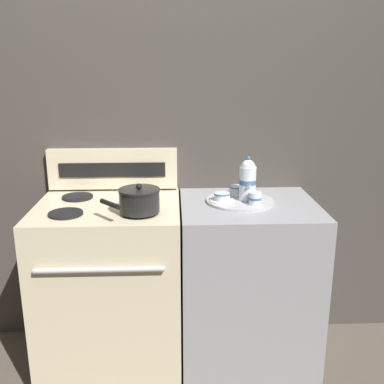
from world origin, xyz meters
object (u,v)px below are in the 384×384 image
Objects in this scene: stove at (111,287)px; teacup_left at (222,197)px; teacup_right at (237,190)px; saucepan at (139,200)px; serving_tray at (240,201)px; teapot at (248,180)px; creamer_jug at (255,198)px.

stove is 0.75m from teacup_left.
stove is 7.48× the size of teacup_right.
teacup_right is at bearing 28.30° from saucepan.
saucepan is at bearing -161.46° from serving_tray.
teapot is 0.14m from teacup_right.
teacup_right is (-0.01, 0.10, 0.03)m from serving_tray.
saucepan is 4.32× the size of creamer_jug.
creamer_jug is (0.07, -0.19, 0.01)m from teacup_right.
saucepan is 2.22× the size of teacup_right.
creamer_jug is at bearing -55.36° from serving_tray.
teacup_right is at bearing 109.44° from creamer_jug.
saucepan is at bearing -161.29° from teacup_left.
serving_tray is 0.12m from teapot.
teacup_right is at bearing 10.97° from stove.
serving_tray is at bearing 124.64° from creamer_jug.
serving_tray is at bearing 165.34° from teapot.
teapot reaches higher than creamer_jug.
stove is 0.81m from serving_tray.
serving_tray reaches higher than stove.
saucepan is at bearing -151.70° from teacup_right.
teacup_left is at bearing -0.06° from stove.
stove is 14.58× the size of creamer_jug.
serving_tray is 5.52× the size of creamer_jug.
saucepan is 2.22× the size of teacup_left.
teacup_left is at bearing -170.34° from teapot.
creamer_jug is at bearing -4.41° from stove.
creamer_jug is (0.73, -0.06, 0.49)m from stove.
teapot is 0.11m from creamer_jug.
serving_tray is 2.83× the size of teacup_right.
creamer_jug is at bearing -70.56° from teacup_right.
saucepan reaches higher than creamer_jug.
stove is 3.37× the size of saucepan.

